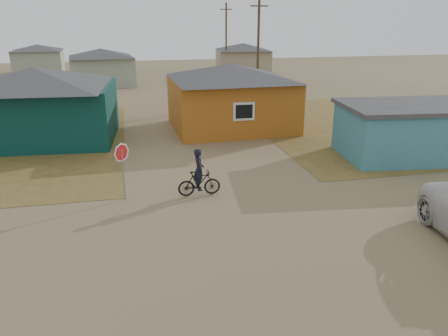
{
  "coord_description": "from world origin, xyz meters",
  "views": [
    {
      "loc": [
        -3.54,
        -11.71,
        6.52
      ],
      "look_at": [
        -0.34,
        3.0,
        1.3
      ],
      "focal_mm": 35.0,
      "sensor_mm": 36.0,
      "label": 1
    }
  ],
  "objects": [
    {
      "name": "ground",
      "position": [
        0.0,
        0.0,
        0.0
      ],
      "size": [
        120.0,
        120.0,
        0.0
      ],
      "primitive_type": "plane",
      "color": "olive"
    },
    {
      "name": "cyclist",
      "position": [
        -1.16,
        3.74,
        0.68
      ],
      "size": [
        1.65,
        0.6,
        1.86
      ],
      "color": "black",
      "rests_on": "ground"
    },
    {
      "name": "house_beige_east",
      "position": [
        10.0,
        40.0,
        1.86
      ],
      "size": [
        6.95,
        6.05,
        3.6
      ],
      "color": "gray",
      "rests_on": "ground"
    },
    {
      "name": "house_pale_north",
      "position": [
        -14.0,
        46.0,
        1.75
      ],
      "size": [
        6.28,
        5.81,
        3.4
      ],
      "color": "#929D87",
      "rests_on": "ground"
    },
    {
      "name": "house_teal",
      "position": [
        -8.5,
        13.5,
        2.05
      ],
      "size": [
        8.93,
        7.08,
        4.0
      ],
      "color": "#08302C",
      "rests_on": "ground"
    },
    {
      "name": "house_yellow",
      "position": [
        2.5,
        14.0,
        2.0
      ],
      "size": [
        7.72,
        6.76,
        3.9
      ],
      "color": "#A95D1A",
      "rests_on": "ground"
    },
    {
      "name": "house_pale_west",
      "position": [
        -6.0,
        34.0,
        1.86
      ],
      "size": [
        7.04,
        6.15,
        3.6
      ],
      "color": "#929D87",
      "rests_on": "ground"
    },
    {
      "name": "utility_pole_far",
      "position": [
        7.5,
        38.0,
        4.14
      ],
      "size": [
        1.4,
        0.2,
        8.0
      ],
      "color": "#453829",
      "rests_on": "ground"
    },
    {
      "name": "grass_ne",
      "position": [
        14.0,
        13.0,
        0.01
      ],
      "size": [
        20.0,
        18.0,
        0.0
      ],
      "primitive_type": "cube",
      "color": "brown",
      "rests_on": "ground"
    },
    {
      "name": "shed_turquoise",
      "position": [
        9.5,
        6.5,
        1.31
      ],
      "size": [
        6.71,
        4.93,
        2.6
      ],
      "color": "teal",
      "rests_on": "ground"
    },
    {
      "name": "utility_pole_near",
      "position": [
        6.5,
        22.0,
        4.14
      ],
      "size": [
        1.4,
        0.2,
        8.0
      ],
      "color": "#453829",
      "rests_on": "ground"
    },
    {
      "name": "stop_sign",
      "position": [
        -3.96,
        3.92,
        1.65
      ],
      "size": [
        0.68,
        0.32,
        2.22
      ],
      "color": "gray",
      "rests_on": "ground"
    }
  ]
}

